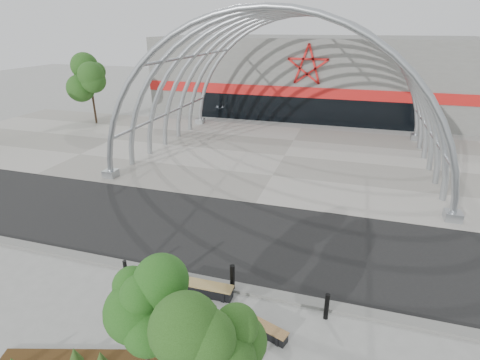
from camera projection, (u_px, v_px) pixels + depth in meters
ground at (210, 279)px, 14.57m from camera, size 140.00×140.00×0.00m
road at (237, 234)px, 17.66m from camera, size 140.00×7.00×0.02m
forecourt at (284, 156)px, 28.26m from camera, size 60.00×17.00×0.04m
kerb at (208, 282)px, 14.33m from camera, size 60.00×0.50×0.12m
arena_building at (315, 74)px, 42.59m from camera, size 34.00×15.24×8.00m
vault_canopy at (284, 156)px, 28.26m from camera, size 20.80×15.80×20.36m
street_tree_0 at (142, 313)px, 9.15m from camera, size 1.61×1.61×3.67m
street_tree_1 at (213, 335)px, 8.42m from camera, size 1.58×1.58×3.75m
bench_0 at (203, 289)px, 13.68m from camera, size 2.25×0.52×0.47m
bench_1 at (262, 328)px, 11.96m from camera, size 1.82×0.96×0.37m
bollard_0 at (126, 271)px, 14.32m from camera, size 0.14×0.14×0.90m
bollard_1 at (163, 272)px, 14.04m from camera, size 0.18×0.18×1.15m
bollard_2 at (144, 289)px, 13.29m from camera, size 0.16×0.16×0.98m
bollard_3 at (232, 278)px, 13.73m from camera, size 0.18×0.18×1.11m
bollard_4 at (327, 306)px, 12.45m from camera, size 0.16×0.16×0.98m
bg_tree_0 at (90, 76)px, 35.86m from camera, size 3.00×3.00×6.45m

